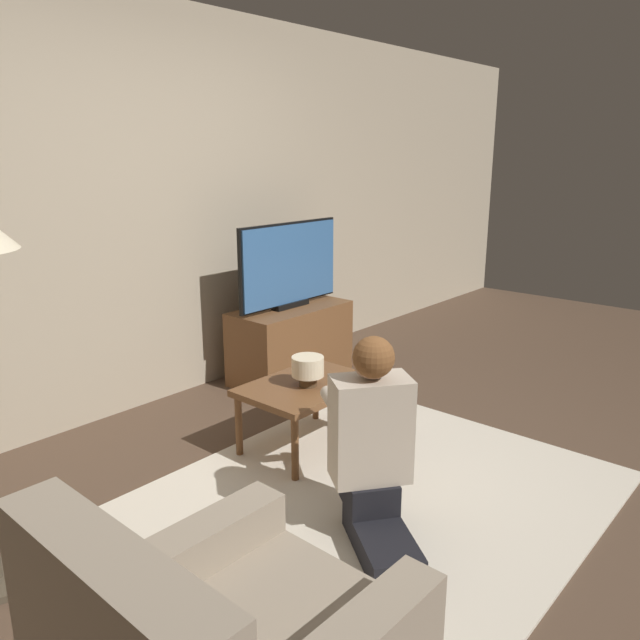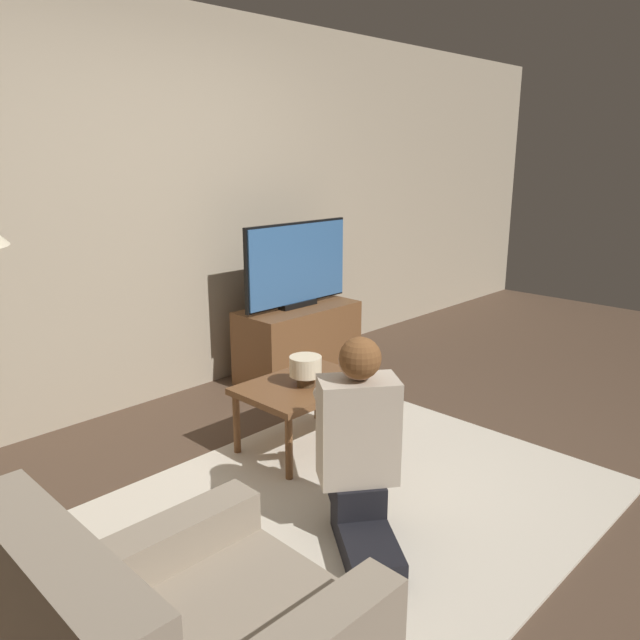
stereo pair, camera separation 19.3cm
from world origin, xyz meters
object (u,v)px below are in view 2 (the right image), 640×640
(coffee_table, at_px, (304,391))
(table_lamp, at_px, (306,368))
(person_kneeling, at_px, (359,444))
(tv, at_px, (297,265))

(coffee_table, bearing_deg, table_lamp, -124.21)
(person_kneeling, relative_size, table_lamp, 5.05)
(table_lamp, bearing_deg, person_kneeling, -118.88)
(person_kneeling, height_order, table_lamp, person_kneeling)
(tv, xyz_separation_m, person_kneeling, (-1.24, -1.67, -0.42))
(coffee_table, relative_size, person_kneeling, 0.80)
(coffee_table, relative_size, table_lamp, 4.05)
(tv, relative_size, table_lamp, 5.40)
(tv, xyz_separation_m, coffee_table, (-0.81, -0.89, -0.51))
(coffee_table, xyz_separation_m, table_lamp, (-0.02, -0.03, 0.15))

